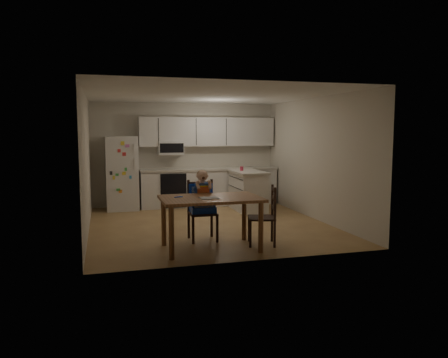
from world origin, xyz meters
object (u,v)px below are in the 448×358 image
red_cup (242,169)px  chair_booster (202,198)px  dining_table (211,204)px  refrigerator (122,173)px  kitchen_island (248,191)px  chair_side (268,212)px

red_cup → chair_booster: (-1.50, -2.52, -0.25)m
red_cup → dining_table: (-1.50, -3.14, -0.26)m
refrigerator → kitchen_island: 2.94m
red_cup → chair_side: (-0.56, -3.11, -0.42)m
refrigerator → red_cup: size_ratio=17.49×
dining_table → chair_side: (0.94, 0.02, -0.17)m
kitchen_island → chair_side: 3.06m
red_cup → dining_table: 3.49m
kitchen_island → red_cup: red_cup is taller
refrigerator → red_cup: bearing=-16.0°
chair_side → refrigerator: bearing=-136.1°
refrigerator → red_cup: (2.66, -0.76, 0.11)m
kitchen_island → red_cup: size_ratio=12.69×
dining_table → chair_booster: size_ratio=1.29×
dining_table → chair_booster: (0.00, 0.62, 0.01)m
chair_side → kitchen_island: bearing=-177.2°
dining_table → red_cup: bearing=64.4°
red_cup → refrigerator: bearing=164.0°
kitchen_island → chair_booster: bearing=-124.0°
chair_booster → chair_side: bearing=-31.5°
refrigerator → chair_booster: bearing=-70.5°
refrigerator → chair_side: bearing=-61.5°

